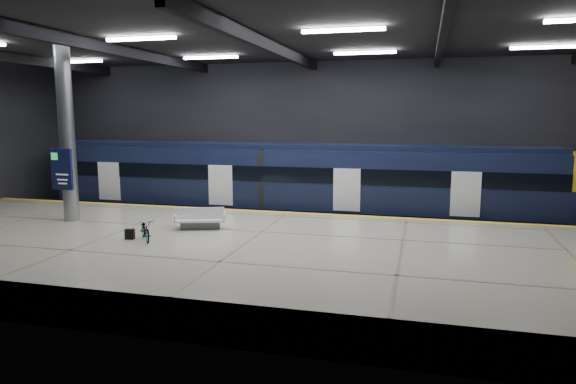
% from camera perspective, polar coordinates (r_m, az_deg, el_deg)
% --- Properties ---
extents(ground, '(30.00, 30.00, 0.00)m').
position_cam_1_polar(ground, '(19.85, -2.00, -6.88)').
color(ground, black).
rests_on(ground, ground).
extents(room_shell, '(30.10, 16.10, 8.05)m').
position_cam_1_polar(room_shell, '(19.15, -2.09, 9.86)').
color(room_shell, black).
rests_on(room_shell, ground).
extents(platform, '(30.00, 11.00, 1.10)m').
position_cam_1_polar(platform, '(17.41, -4.41, -7.23)').
color(platform, '#BBB39E').
rests_on(platform, ground).
extents(safety_strip, '(30.00, 0.40, 0.01)m').
position_cam_1_polar(safety_strip, '(22.18, 0.04, -2.30)').
color(safety_strip, yellow).
rests_on(safety_strip, platform).
extents(rails, '(30.00, 1.52, 0.16)m').
position_cam_1_polar(rails, '(25.00, 1.65, -3.47)').
color(rails, gray).
rests_on(rails, ground).
extents(train, '(29.40, 2.84, 3.79)m').
position_cam_1_polar(train, '(24.43, 4.23, 0.94)').
color(train, black).
rests_on(train, ground).
extents(bench, '(1.97, 1.31, 0.80)m').
position_cam_1_polar(bench, '(19.29, -9.72, -3.23)').
color(bench, '#595B60').
rests_on(bench, platform).
extents(bicycle, '(1.24, 1.37, 0.72)m').
position_cam_1_polar(bicycle, '(17.93, -15.56, -4.06)').
color(bicycle, '#99999E').
rests_on(bicycle, platform).
extents(pannier_bag, '(0.33, 0.23, 0.35)m').
position_cam_1_polar(pannier_bag, '(18.28, -17.16, -4.49)').
color(pannier_bag, black).
rests_on(pannier_bag, platform).
extents(info_column, '(0.90, 0.78, 6.90)m').
position_cam_1_polar(info_column, '(21.98, -23.40, 5.72)').
color(info_column, '#9EA0A5').
rests_on(info_column, platform).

